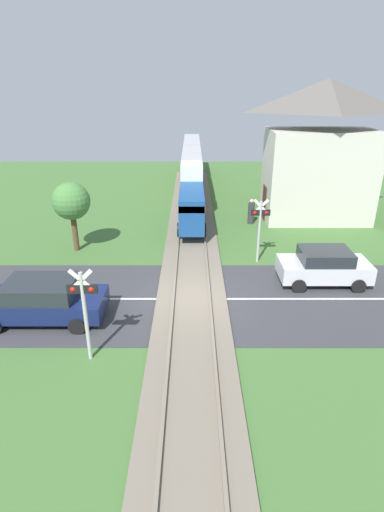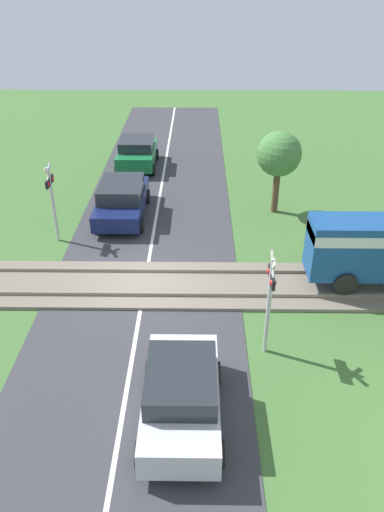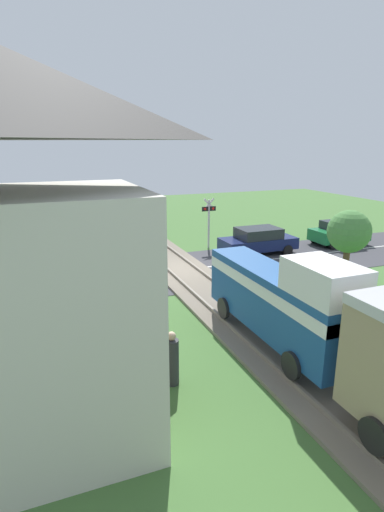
# 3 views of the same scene
# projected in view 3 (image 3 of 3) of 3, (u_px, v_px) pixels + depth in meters

# --- Properties ---
(ground_plane) EXTENTS (60.00, 60.00, 0.00)m
(ground_plane) POSITION_uv_depth(u_px,v_px,m) (181.00, 270.00, 20.56)
(ground_plane) COLOR #426B33
(road_surface) EXTENTS (48.00, 6.40, 0.02)m
(road_surface) POSITION_uv_depth(u_px,v_px,m) (181.00, 270.00, 20.56)
(road_surface) COLOR #38383D
(road_surface) RESTS_ON ground_plane
(track_bed) EXTENTS (2.80, 48.00, 0.24)m
(track_bed) POSITION_uv_depth(u_px,v_px,m) (181.00, 269.00, 20.54)
(track_bed) COLOR #756B5B
(track_bed) RESTS_ON ground_plane
(car_near_crossing) EXTENTS (4.46, 2.07, 1.55)m
(car_near_crossing) POSITION_uv_depth(u_px,v_px,m) (258.00, 240.00, 23.53)
(car_near_crossing) COLOR #141E4C
(car_near_crossing) RESTS_ON ground_plane
(car_far_side) EXTENTS (3.79, 1.92, 1.55)m
(car_far_side) POSITION_uv_depth(u_px,v_px,m) (67.00, 277.00, 17.06)
(car_far_side) COLOR silver
(car_far_side) RESTS_ON ground_plane
(car_behind_queue) EXTENTS (3.60, 2.04, 1.53)m
(car_behind_queue) POSITION_uv_depth(u_px,v_px,m) (339.00, 232.00, 25.64)
(car_behind_queue) COLOR #197038
(car_behind_queue) RESTS_ON ground_plane
(crossing_signal_west_approach) EXTENTS (0.90, 0.18, 3.13)m
(crossing_signal_west_approach) POSITION_uv_depth(u_px,v_px,m) (209.00, 216.00, 24.46)
(crossing_signal_west_approach) COLOR #B7B7B7
(crossing_signal_west_approach) RESTS_ON ground_plane
(crossing_signal_east_approach) EXTENTS (0.90, 0.18, 3.13)m
(crossing_signal_east_approach) POSITION_uv_depth(u_px,v_px,m) (136.00, 258.00, 15.57)
(crossing_signal_east_approach) COLOR #B7B7B7
(crossing_signal_east_approach) RESTS_ON ground_plane
(pedestrian_by_station) EXTENTS (0.38, 0.38, 1.54)m
(pedestrian_by_station) POSITION_uv_depth(u_px,v_px,m) (172.00, 360.00, 10.69)
(pedestrian_by_station) COLOR #333338
(pedestrian_by_station) RESTS_ON ground_plane
(tree_roadside_hedge) EXTENTS (1.87, 1.87, 3.56)m
(tree_roadside_hedge) POSITION_uv_depth(u_px,v_px,m) (349.00, 232.00, 17.35)
(tree_roadside_hedge) COLOR brown
(tree_roadside_hedge) RESTS_ON ground_plane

